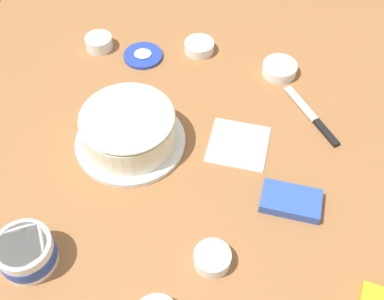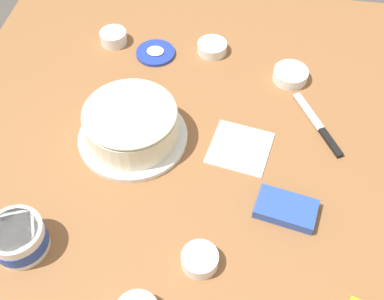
{
  "view_description": "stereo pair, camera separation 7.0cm",
  "coord_description": "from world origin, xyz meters",
  "px_view_note": "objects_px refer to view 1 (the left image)",
  "views": [
    {
      "loc": [
        -0.05,
        -0.71,
        0.97
      ],
      "look_at": [
        -0.09,
        0.02,
        0.04
      ],
      "focal_mm": 45.1,
      "sensor_mm": 36.0,
      "label": 1
    },
    {
      "loc": [
        0.02,
        -0.7,
        0.97
      ],
      "look_at": [
        -0.09,
        0.02,
        0.04
      ],
      "focal_mm": 45.1,
      "sensor_mm": 36.0,
      "label": 2
    }
  ],
  "objects_px": {
    "frosting_tub": "(26,252)",
    "sprinkle_bowl_blue": "(199,46)",
    "spreading_knife": "(316,120)",
    "frosted_cake": "(129,129)",
    "sprinkle_bowl_pink": "(212,258)",
    "frosting_tub_lid": "(143,55)",
    "paper_napkin": "(238,144)",
    "sprinkle_bowl_rainbow": "(99,42)",
    "sprinkle_bowl_yellow": "(280,69)",
    "candy_box_lower": "(291,201)"
  },
  "relations": [
    {
      "from": "sprinkle_bowl_pink",
      "to": "sprinkle_bowl_yellow",
      "type": "relative_size",
      "value": 0.81
    },
    {
      "from": "spreading_knife",
      "to": "sprinkle_bowl_rainbow",
      "type": "bearing_deg",
      "value": 156.72
    },
    {
      "from": "frosted_cake",
      "to": "sprinkle_bowl_yellow",
      "type": "distance_m",
      "value": 0.49
    },
    {
      "from": "spreading_knife",
      "to": "sprinkle_bowl_yellow",
      "type": "relative_size",
      "value": 2.16
    },
    {
      "from": "frosted_cake",
      "to": "sprinkle_bowl_rainbow",
      "type": "bearing_deg",
      "value": 111.39
    },
    {
      "from": "paper_napkin",
      "to": "sprinkle_bowl_rainbow",
      "type": "bearing_deg",
      "value": 139.49
    },
    {
      "from": "sprinkle_bowl_blue",
      "to": "spreading_knife",
      "type": "bearing_deg",
      "value": -40.08
    },
    {
      "from": "sprinkle_bowl_yellow",
      "to": "frosting_tub",
      "type": "bearing_deg",
      "value": -132.51
    },
    {
      "from": "sprinkle_bowl_blue",
      "to": "paper_napkin",
      "type": "height_order",
      "value": "sprinkle_bowl_blue"
    },
    {
      "from": "spreading_knife",
      "to": "sprinkle_bowl_rainbow",
      "type": "distance_m",
      "value": 0.69
    },
    {
      "from": "sprinkle_bowl_blue",
      "to": "sprinkle_bowl_yellow",
      "type": "xyz_separation_m",
      "value": [
        0.24,
        -0.09,
        0.0
      ]
    },
    {
      "from": "spreading_knife",
      "to": "frosting_tub_lid",
      "type": "bearing_deg",
      "value": 154.49
    },
    {
      "from": "frosted_cake",
      "to": "sprinkle_bowl_blue",
      "type": "height_order",
      "value": "frosted_cake"
    },
    {
      "from": "frosting_tub_lid",
      "to": "sprinkle_bowl_yellow",
      "type": "height_order",
      "value": "sprinkle_bowl_yellow"
    },
    {
      "from": "frosting_tub",
      "to": "paper_napkin",
      "type": "relative_size",
      "value": 0.82
    },
    {
      "from": "frosting_tub",
      "to": "sprinkle_bowl_blue",
      "type": "height_order",
      "value": "frosting_tub"
    },
    {
      "from": "frosting_tub",
      "to": "sprinkle_bowl_yellow",
      "type": "height_order",
      "value": "frosting_tub"
    },
    {
      "from": "sprinkle_bowl_pink",
      "to": "sprinkle_bowl_blue",
      "type": "xyz_separation_m",
      "value": [
        -0.06,
        0.69,
        -0.0
      ]
    },
    {
      "from": "frosted_cake",
      "to": "frosting_tub",
      "type": "bearing_deg",
      "value": -117.16
    },
    {
      "from": "frosted_cake",
      "to": "sprinkle_bowl_pink",
      "type": "distance_m",
      "value": 0.39
    },
    {
      "from": "sprinkle_bowl_rainbow",
      "to": "frosting_tub_lid",
      "type": "bearing_deg",
      "value": -14.75
    },
    {
      "from": "sprinkle_bowl_rainbow",
      "to": "sprinkle_bowl_yellow",
      "type": "height_order",
      "value": "sprinkle_bowl_rainbow"
    },
    {
      "from": "sprinkle_bowl_yellow",
      "to": "frosting_tub_lid",
      "type": "bearing_deg",
      "value": 173.13
    },
    {
      "from": "sprinkle_bowl_blue",
      "to": "paper_napkin",
      "type": "bearing_deg",
      "value": -72.09
    },
    {
      "from": "frosting_tub",
      "to": "frosting_tub_lid",
      "type": "height_order",
      "value": "frosting_tub"
    },
    {
      "from": "frosting_tub_lid",
      "to": "spreading_knife",
      "type": "bearing_deg",
      "value": -25.51
    },
    {
      "from": "spreading_knife",
      "to": "frosted_cake",
      "type": "bearing_deg",
      "value": -168.38
    },
    {
      "from": "paper_napkin",
      "to": "sprinkle_bowl_pink",
      "type": "bearing_deg",
      "value": -100.03
    },
    {
      "from": "frosting_tub",
      "to": "sprinkle_bowl_blue",
      "type": "distance_m",
      "value": 0.79
    },
    {
      "from": "frosted_cake",
      "to": "frosting_tub_lid",
      "type": "xyz_separation_m",
      "value": [
        -0.01,
        0.34,
        -0.05
      ]
    },
    {
      "from": "frosting_tub",
      "to": "spreading_knife",
      "type": "xyz_separation_m",
      "value": [
        0.66,
        0.44,
        -0.03
      ]
    },
    {
      "from": "spreading_knife",
      "to": "sprinkle_bowl_yellow",
      "type": "xyz_separation_m",
      "value": [
        -0.09,
        0.19,
        0.01
      ]
    },
    {
      "from": "frosting_tub_lid",
      "to": "spreading_knife",
      "type": "distance_m",
      "value": 0.55
    },
    {
      "from": "sprinkle_bowl_blue",
      "to": "frosting_tub",
      "type": "bearing_deg",
      "value": -115.18
    },
    {
      "from": "sprinkle_bowl_blue",
      "to": "paper_napkin",
      "type": "distance_m",
      "value": 0.38
    },
    {
      "from": "paper_napkin",
      "to": "spreading_knife",
      "type": "bearing_deg",
      "value": 23.65
    },
    {
      "from": "frosting_tub_lid",
      "to": "sprinkle_bowl_blue",
      "type": "height_order",
      "value": "sprinkle_bowl_blue"
    },
    {
      "from": "frosted_cake",
      "to": "frosting_tub",
      "type": "xyz_separation_m",
      "value": [
        -0.17,
        -0.34,
        -0.02
      ]
    },
    {
      "from": "sprinkle_bowl_rainbow",
      "to": "paper_napkin",
      "type": "distance_m",
      "value": 0.56
    },
    {
      "from": "spreading_knife",
      "to": "sprinkle_bowl_yellow",
      "type": "height_order",
      "value": "sprinkle_bowl_yellow"
    },
    {
      "from": "paper_napkin",
      "to": "sprinkle_bowl_blue",
      "type": "bearing_deg",
      "value": 107.91
    },
    {
      "from": "frosting_tub",
      "to": "paper_napkin",
      "type": "xyz_separation_m",
      "value": [
        0.45,
        0.35,
        -0.04
      ]
    },
    {
      "from": "frosting_tub_lid",
      "to": "candy_box_lower",
      "type": "xyz_separation_m",
      "value": [
        0.41,
        -0.5,
        0.01
      ]
    },
    {
      "from": "sprinkle_bowl_yellow",
      "to": "candy_box_lower",
      "type": "bearing_deg",
      "value": -89.89
    },
    {
      "from": "sprinkle_bowl_blue",
      "to": "frosted_cake",
      "type": "bearing_deg",
      "value": -113.33
    },
    {
      "from": "sprinkle_bowl_pink",
      "to": "sprinkle_bowl_rainbow",
      "type": "height_order",
      "value": "sprinkle_bowl_rainbow"
    },
    {
      "from": "candy_box_lower",
      "to": "sprinkle_bowl_rainbow",
      "type": "bearing_deg",
      "value": 146.77
    },
    {
      "from": "sprinkle_bowl_pink",
      "to": "sprinkle_bowl_yellow",
      "type": "distance_m",
      "value": 0.63
    },
    {
      "from": "frosting_tub_lid",
      "to": "paper_napkin",
      "type": "distance_m",
      "value": 0.43
    },
    {
      "from": "frosting_tub_lid",
      "to": "spreading_knife",
      "type": "height_order",
      "value": "frosting_tub_lid"
    }
  ]
}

